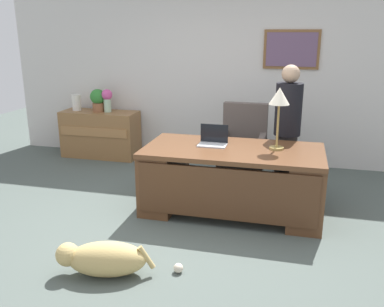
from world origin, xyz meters
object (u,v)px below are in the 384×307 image
object	(u,v)px
dog_toy_ball	(178,268)
desk	(232,178)
desk_lamp	(279,100)
vase_with_flowers	(107,99)
potted_plant	(98,99)
dog_lying	(103,258)
laptop	(213,140)
person_standing	(287,130)
vase_empty	(77,103)
credenza	(101,134)
armchair	(243,148)

from	to	relation	value
dog_toy_ball	desk	bearing A→B (deg)	80.03
dog_toy_ball	desk_lamp	bearing A→B (deg)	64.44
vase_with_flowers	potted_plant	bearing A→B (deg)	180.00
dog_lying	desk_lamp	bearing A→B (deg)	51.76
vase_with_flowers	desk	bearing A→B (deg)	-36.14
dog_lying	potted_plant	xyz separation A→B (m)	(-1.59, 3.21, 0.79)
laptop	vase_with_flowers	size ratio (longest dim) A/B	0.88
laptop	vase_with_flowers	bearing A→B (deg)	142.97
desk	laptop	size ratio (longest dim) A/B	6.15
desk	person_standing	bearing A→B (deg)	51.53
vase_with_flowers	vase_empty	xyz separation A→B (m)	(-0.54, 0.00, -0.08)
credenza	desk_lamp	size ratio (longest dim) A/B	1.83
desk	dog_toy_ball	world-z (taller)	desk
credenza	desk_lamp	distance (m)	3.40
armchair	laptop	bearing A→B (deg)	-104.10
person_standing	vase_with_flowers	distance (m)	2.99
armchair	desk_lamp	bearing A→B (deg)	-62.54
desk	vase_empty	size ratio (longest dim) A/B	7.62
dog_lying	potted_plant	distance (m)	3.67
person_standing	potted_plant	world-z (taller)	person_standing
credenza	vase_empty	xyz separation A→B (m)	(-0.39, 0.00, 0.50)
dog_lying	dog_toy_ball	world-z (taller)	dog_lying
credenza	dog_toy_ball	xyz separation A→B (m)	(2.19, -3.02, -0.33)
vase_with_flowers	person_standing	bearing A→B (deg)	-18.71
desk_lamp	dog_toy_ball	bearing A→B (deg)	-115.56
credenza	dog_toy_ball	size ratio (longest dim) A/B	14.76
laptop	potted_plant	bearing A→B (deg)	145.07
dog_toy_ball	laptop	bearing A→B (deg)	90.24
desk	potted_plant	size ratio (longest dim) A/B	5.47
laptop	dog_toy_ball	bearing A→B (deg)	-89.76
vase_empty	potted_plant	distance (m)	0.39
credenza	laptop	xyz separation A→B (m)	(2.18, -1.53, 0.43)
person_standing	vase_empty	xyz separation A→B (m)	(-3.38, 0.96, 0.05)
credenza	dog_toy_ball	world-z (taller)	credenza
credenza	vase_with_flowers	xyz separation A→B (m)	(0.15, 0.00, 0.59)
laptop	dog_toy_ball	world-z (taller)	laptop
credenza	vase_empty	size ratio (longest dim) A/B	4.78
vase_with_flowers	vase_empty	bearing A→B (deg)	180.00
vase_empty	potted_plant	size ratio (longest dim) A/B	0.72
person_standing	dog_lying	distance (m)	2.73
vase_empty	person_standing	bearing A→B (deg)	-15.86
desk_lamp	dog_toy_ball	distance (m)	2.05
armchair	desk	bearing A→B (deg)	-89.17
dog_lying	vase_with_flowers	xyz separation A→B (m)	(-1.43, 3.21, 0.81)
dog_toy_ball	person_standing	bearing A→B (deg)	68.85
credenza	desk_lamp	xyz separation A→B (m)	(2.89, -1.54, 0.91)
armchair	vase_with_flowers	world-z (taller)	vase_with_flowers
desk	vase_with_flowers	distance (m)	2.87
dog_lying	vase_with_flowers	bearing A→B (deg)	114.03
credenza	dog_lying	bearing A→B (deg)	-63.74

